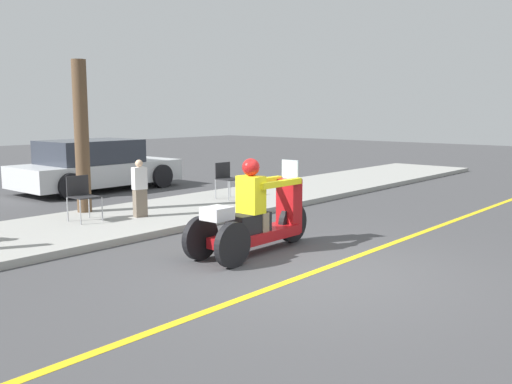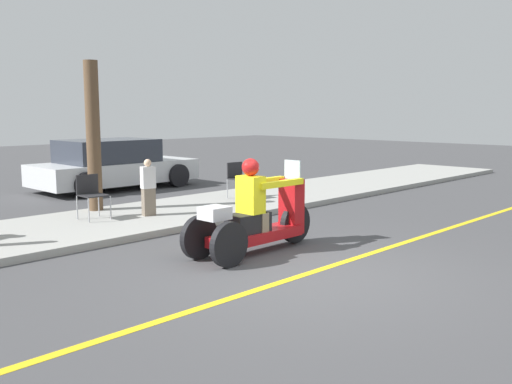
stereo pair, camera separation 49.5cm
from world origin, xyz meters
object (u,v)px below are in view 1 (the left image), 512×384
spectator_with_child (140,189)px  tree_trunk (82,137)px  folding_chair_set_back (81,193)px  motorcycle_trike (256,219)px  folding_chair_curbside (226,176)px  parked_car_lot_right (95,166)px

spectator_with_child → tree_trunk: bearing=107.1°
folding_chair_set_back → motorcycle_trike: bearing=-79.9°
spectator_with_child → folding_chair_set_back: spectator_with_child is taller
motorcycle_trike → folding_chair_curbside: bearing=49.3°
motorcycle_trike → folding_chair_curbside: 4.64m
folding_chair_set_back → parked_car_lot_right: 5.03m
folding_chair_curbside → parked_car_lot_right: size_ratio=0.19×
tree_trunk → folding_chair_curbside: bearing=-16.2°
motorcycle_trike → tree_trunk: bearing=91.4°
spectator_with_child → tree_trunk: size_ratio=0.37×
tree_trunk → parked_car_lot_right: bearing=53.4°
spectator_with_child → tree_trunk: 1.65m
folding_chair_set_back → spectator_with_child: bearing=-27.7°
spectator_with_child → folding_chair_curbside: spectator_with_child is taller
motorcycle_trike → folding_chair_curbside: motorcycle_trike is taller
motorcycle_trike → spectator_with_child: motorcycle_trike is taller
spectator_with_child → parked_car_lot_right: size_ratio=0.25×
parked_car_lot_right → tree_trunk: 4.19m
motorcycle_trike → spectator_with_child: bearing=84.8°
parked_car_lot_right → motorcycle_trike: bearing=-106.8°
folding_chair_curbside → parked_car_lot_right: parked_car_lot_right is taller
spectator_with_child → folding_chair_set_back: bearing=152.3°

